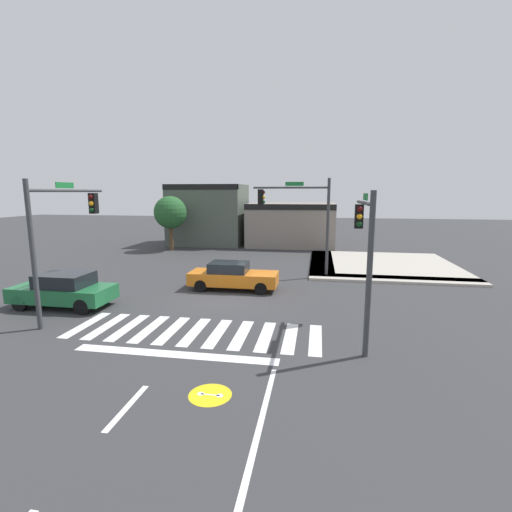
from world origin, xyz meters
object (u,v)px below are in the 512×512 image
traffic_signal_southeast (364,238)px  car_orange (233,276)px  roadside_tree (170,213)px  traffic_signal_northeast (299,211)px  car_green (64,290)px  traffic_signal_southwest (63,223)px

traffic_signal_southeast → car_orange: (-6.03, 5.59, -2.85)m
car_orange → roadside_tree: 15.20m
traffic_signal_northeast → car_green: bearing=38.9°
traffic_signal_southeast → roadside_tree: size_ratio=1.08×
traffic_signal_southeast → car_orange: bearing=47.2°
traffic_signal_southwest → car_green: (-0.93, 0.89, -3.11)m
traffic_signal_northeast → roadside_tree: 14.48m
traffic_signal_southwest → car_orange: bearing=-49.1°
traffic_signal_southwest → car_green: 3.36m
car_orange → roadside_tree: (-8.52, 12.31, 2.63)m
traffic_signal_southwest → roadside_tree: size_ratio=1.17×
car_green → car_orange: bearing=-148.2°
traffic_signal_southwest → traffic_signal_northeast: bearing=-45.4°
traffic_signal_northeast → traffic_signal_southwest: (-9.19, -9.06, -0.16)m
roadside_tree → car_green: bearing=-84.3°
traffic_signal_southwest → traffic_signal_southeast: (11.96, -0.45, -0.31)m
car_orange → roadside_tree: bearing=124.7°
traffic_signal_southwest → roadside_tree: 17.65m
traffic_signal_northeast → traffic_signal_southeast: traffic_signal_northeast is taller
car_orange → car_green: 8.07m
car_orange → traffic_signal_southeast: bearing=-42.8°
traffic_signal_northeast → car_green: (-10.12, -8.17, -3.27)m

